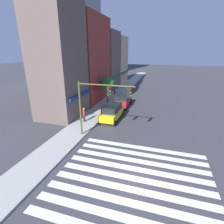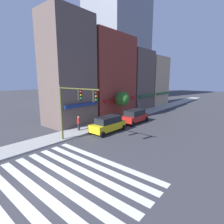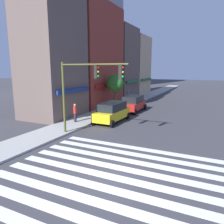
{
  "view_description": "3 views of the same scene",
  "coord_description": "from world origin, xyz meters",
  "px_view_note": "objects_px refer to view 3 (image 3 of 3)",
  "views": [
    {
      "loc": [
        -10.0,
        -1.47,
        8.56
      ],
      "look_at": [
        10.16,
        4.7,
        1.0
      ],
      "focal_mm": 28.0,
      "sensor_mm": 36.0,
      "label": 1
    },
    {
      "loc": [
        -5.28,
        -8.85,
        6.36
      ],
      "look_at": [
        12.51,
        6.0,
        2.0
      ],
      "focal_mm": 28.0,
      "sensor_mm": 36.0,
      "label": 2
    },
    {
      "loc": [
        -8.89,
        -4.44,
        5.22
      ],
      "look_at": [
        10.16,
        4.7,
        1.0
      ],
      "focal_mm": 35.0,
      "sensor_mm": 36.0,
      "label": 3
    }
  ],
  "objects_px": {
    "street_tree": "(115,84)",
    "pedestrian_red_jacket": "(75,113)",
    "traffic_signal": "(86,83)",
    "suv_yellow": "(112,112)",
    "pedestrian_grey_coat": "(128,96)",
    "suv_red": "(133,103)"
  },
  "relations": [
    {
      "from": "street_tree",
      "to": "pedestrian_red_jacket",
      "type": "bearing_deg",
      "value": 179.16
    },
    {
      "from": "traffic_signal",
      "to": "street_tree",
      "type": "distance_m",
      "value": 12.44
    },
    {
      "from": "suv_yellow",
      "to": "pedestrian_grey_coat",
      "type": "distance_m",
      "value": 12.99
    },
    {
      "from": "traffic_signal",
      "to": "suv_red",
      "type": "distance_m",
      "value": 11.74
    },
    {
      "from": "pedestrian_red_jacket",
      "to": "pedestrian_grey_coat",
      "type": "bearing_deg",
      "value": -107.09
    },
    {
      "from": "pedestrian_grey_coat",
      "to": "street_tree",
      "type": "distance_m",
      "value": 6.28
    },
    {
      "from": "suv_yellow",
      "to": "suv_red",
      "type": "distance_m",
      "value": 6.03
    },
    {
      "from": "suv_red",
      "to": "pedestrian_red_jacket",
      "type": "distance_m",
      "value": 8.64
    },
    {
      "from": "pedestrian_red_jacket",
      "to": "street_tree",
      "type": "distance_m",
      "value": 9.09
    },
    {
      "from": "pedestrian_grey_coat",
      "to": "traffic_signal",
      "type": "bearing_deg",
      "value": -37.15
    },
    {
      "from": "pedestrian_grey_coat",
      "to": "street_tree",
      "type": "height_order",
      "value": "street_tree"
    },
    {
      "from": "pedestrian_grey_coat",
      "to": "pedestrian_red_jacket",
      "type": "bearing_deg",
      "value": -47.43
    },
    {
      "from": "suv_yellow",
      "to": "street_tree",
      "type": "relative_size",
      "value": 1.1
    },
    {
      "from": "suv_red",
      "to": "street_tree",
      "type": "height_order",
      "value": "street_tree"
    },
    {
      "from": "suv_red",
      "to": "pedestrian_red_jacket",
      "type": "xyz_separation_m",
      "value": [
        -8.13,
        2.93,
        0.04
      ]
    },
    {
      "from": "street_tree",
      "to": "traffic_signal",
      "type": "bearing_deg",
      "value": -165.07
    },
    {
      "from": "traffic_signal",
      "to": "street_tree",
      "type": "xyz_separation_m",
      "value": [
        11.98,
        3.2,
        -0.88
      ]
    },
    {
      "from": "street_tree",
      "to": "suv_red",
      "type": "bearing_deg",
      "value": -103.68
    },
    {
      "from": "suv_yellow",
      "to": "street_tree",
      "type": "distance_m",
      "value": 7.62
    },
    {
      "from": "pedestrian_red_jacket",
      "to": "traffic_signal",
      "type": "bearing_deg",
      "value": 117.9
    },
    {
      "from": "pedestrian_grey_coat",
      "to": "pedestrian_red_jacket",
      "type": "relative_size",
      "value": 1.0
    },
    {
      "from": "suv_yellow",
      "to": "pedestrian_grey_coat",
      "type": "relative_size",
      "value": 2.68
    }
  ]
}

